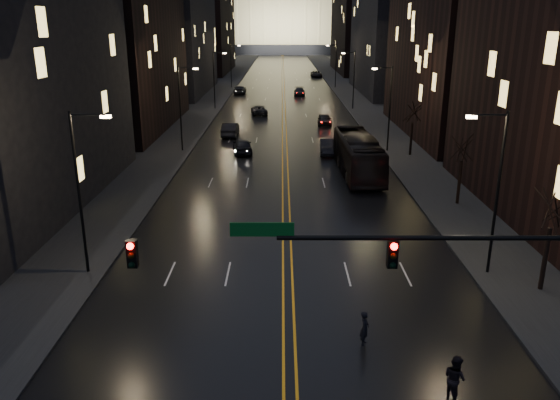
{
  "coord_description": "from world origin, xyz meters",
  "views": [
    {
      "loc": [
        -0.33,
        -17.33,
        13.2
      ],
      "look_at": [
        -0.42,
        11.02,
        3.97
      ],
      "focal_mm": 35.0,
      "sensor_mm": 36.0,
      "label": 1
    }
  ],
  "objects_px": {
    "traffic_signal": "(461,267)",
    "bus": "(358,155)",
    "pedestrian_a": "(365,328)",
    "oncoming_car_a": "(243,146)",
    "receding_car_a": "(328,147)",
    "oncoming_car_b": "(230,129)",
    "pedestrian_b": "(455,378)"
  },
  "relations": [
    {
      "from": "oncoming_car_a",
      "to": "oncoming_car_b",
      "type": "height_order",
      "value": "oncoming_car_b"
    },
    {
      "from": "traffic_signal",
      "to": "bus",
      "type": "distance_m",
      "value": 31.15
    },
    {
      "from": "pedestrian_b",
      "to": "oncoming_car_a",
      "type": "bearing_deg",
      "value": -10.65
    },
    {
      "from": "bus",
      "to": "oncoming_car_b",
      "type": "bearing_deg",
      "value": 125.73
    },
    {
      "from": "bus",
      "to": "pedestrian_b",
      "type": "relative_size",
      "value": 6.99
    },
    {
      "from": "traffic_signal",
      "to": "oncoming_car_b",
      "type": "relative_size",
      "value": 3.4
    },
    {
      "from": "receding_car_a",
      "to": "pedestrian_b",
      "type": "height_order",
      "value": "pedestrian_b"
    },
    {
      "from": "oncoming_car_b",
      "to": "receding_car_a",
      "type": "height_order",
      "value": "oncoming_car_b"
    },
    {
      "from": "bus",
      "to": "oncoming_car_a",
      "type": "distance_m",
      "value": 13.92
    },
    {
      "from": "traffic_signal",
      "to": "oncoming_car_a",
      "type": "distance_m",
      "value": 40.93
    },
    {
      "from": "oncoming_car_a",
      "to": "pedestrian_a",
      "type": "height_order",
      "value": "oncoming_car_a"
    },
    {
      "from": "traffic_signal",
      "to": "pedestrian_a",
      "type": "distance_m",
      "value": 5.96
    },
    {
      "from": "traffic_signal",
      "to": "bus",
      "type": "xyz_separation_m",
      "value": [
        0.67,
        30.96,
        -3.31
      ]
    },
    {
      "from": "oncoming_car_a",
      "to": "oncoming_car_b",
      "type": "xyz_separation_m",
      "value": [
        -2.11,
        9.08,
        0.04
      ]
    },
    {
      "from": "oncoming_car_a",
      "to": "receding_car_a",
      "type": "bearing_deg",
      "value": 170.23
    },
    {
      "from": "bus",
      "to": "oncoming_car_b",
      "type": "height_order",
      "value": "bus"
    },
    {
      "from": "traffic_signal",
      "to": "pedestrian_a",
      "type": "relative_size",
      "value": 11.01
    },
    {
      "from": "traffic_signal",
      "to": "oncoming_car_a",
      "type": "xyz_separation_m",
      "value": [
        -10.39,
        39.36,
        -4.3
      ]
    },
    {
      "from": "oncoming_car_b",
      "to": "traffic_signal",
      "type": "bearing_deg",
      "value": 105.6
    },
    {
      "from": "oncoming_car_a",
      "to": "pedestrian_a",
      "type": "relative_size",
      "value": 2.99
    },
    {
      "from": "traffic_signal",
      "to": "oncoming_car_a",
      "type": "relative_size",
      "value": 3.68
    },
    {
      "from": "oncoming_car_b",
      "to": "pedestrian_a",
      "type": "bearing_deg",
      "value": 103.34
    },
    {
      "from": "traffic_signal",
      "to": "receding_car_a",
      "type": "bearing_deg",
      "value": 91.99
    },
    {
      "from": "receding_car_a",
      "to": "pedestrian_a",
      "type": "relative_size",
      "value": 3.01
    },
    {
      "from": "receding_car_a",
      "to": "bus",
      "type": "bearing_deg",
      "value": -73.3
    },
    {
      "from": "oncoming_car_a",
      "to": "receding_car_a",
      "type": "distance_m",
      "value": 9.04
    },
    {
      "from": "bus",
      "to": "receding_car_a",
      "type": "distance_m",
      "value": 8.37
    },
    {
      "from": "pedestrian_b",
      "to": "receding_car_a",
      "type": "bearing_deg",
      "value": -23.29
    },
    {
      "from": "traffic_signal",
      "to": "pedestrian_b",
      "type": "relative_size",
      "value": 9.39
    },
    {
      "from": "bus",
      "to": "oncoming_car_b",
      "type": "xyz_separation_m",
      "value": [
        -13.17,
        17.47,
        -0.95
      ]
    },
    {
      "from": "oncoming_car_a",
      "to": "oncoming_car_b",
      "type": "distance_m",
      "value": 9.32
    },
    {
      "from": "receding_car_a",
      "to": "pedestrian_a",
      "type": "height_order",
      "value": "pedestrian_a"
    }
  ]
}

